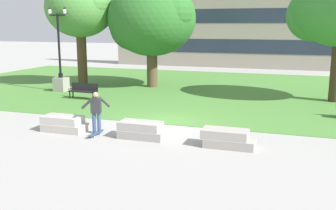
{
  "coord_description": "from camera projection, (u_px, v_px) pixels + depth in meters",
  "views": [
    {
      "loc": [
        5.61,
        -15.92,
        4.34
      ],
      "look_at": [
        0.75,
        -1.4,
        1.2
      ],
      "focal_mm": 42.0,
      "sensor_mm": 36.0,
      "label": 1
    }
  ],
  "objects": [
    {
      "name": "building_facade_distant",
      "position": [
        234.0,
        16.0,
        39.4
      ],
      "size": [
        25.38,
        1.03,
        10.39
      ],
      "color": "gray",
      "rests_on": "ground"
    },
    {
      "name": "concrete_block_right",
      "position": [
        227.0,
        139.0,
        14.16
      ],
      "size": [
        1.91,
        0.9,
        0.64
      ],
      "color": "#9E9991",
      "rests_on": "ground"
    },
    {
      "name": "skateboard",
      "position": [
        95.0,
        134.0,
        15.61
      ],
      "size": [
        0.28,
        1.03,
        0.14
      ],
      "color": "#2D4C75",
      "rests_on": "ground"
    },
    {
      "name": "park_bench_near_left",
      "position": [
        84.0,
        90.0,
        23.26
      ],
      "size": [
        1.82,
        0.61,
        0.9
      ],
      "color": "black",
      "rests_on": "grass_lawn"
    },
    {
      "name": "concrete_block_center",
      "position": [
        64.0,
        124.0,
        16.26
      ],
      "size": [
        1.82,
        0.9,
        0.64
      ],
      "color": "#B2ADA3",
      "rests_on": "ground"
    },
    {
      "name": "tree_far_right",
      "position": [
        151.0,
        19.0,
        27.0
      ],
      "size": [
        6.37,
        6.07,
        7.32
      ],
      "color": "brown",
      "rests_on": "grass_lawn"
    },
    {
      "name": "concrete_block_left",
      "position": [
        142.0,
        130.0,
        15.29
      ],
      "size": [
        1.81,
        0.9,
        0.64
      ],
      "color": "#9E9991",
      "rests_on": "ground"
    },
    {
      "name": "lamp_post_right",
      "position": [
        61.0,
        75.0,
        25.8
      ],
      "size": [
        1.32,
        0.8,
        5.41
      ],
      "color": "gray",
      "rests_on": "grass_lawn"
    },
    {
      "name": "grass_lawn",
      "position": [
        211.0,
        90.0,
        26.69
      ],
      "size": [
        40.0,
        20.0,
        0.02
      ],
      "primitive_type": "cube",
      "color": "#4C8438",
      "rests_on": "ground"
    },
    {
      "name": "person_skateboarder",
      "position": [
        96.0,
        110.0,
        15.76
      ],
      "size": [
        0.98,
        0.76,
        1.71
      ],
      "color": "#384C7A",
      "rests_on": "ground"
    },
    {
      "name": "ground_plane",
      "position": [
        162.0,
        124.0,
        17.4
      ],
      "size": [
        140.0,
        140.0,
        0.0
      ],
      "primitive_type": "plane",
      "color": "#A3A09B"
    },
    {
      "name": "tree_near_left",
      "position": [
        79.0,
        9.0,
        27.34
      ],
      "size": [
        5.05,
        4.81,
        7.52
      ],
      "color": "#4C3823",
      "rests_on": "grass_lawn"
    }
  ]
}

